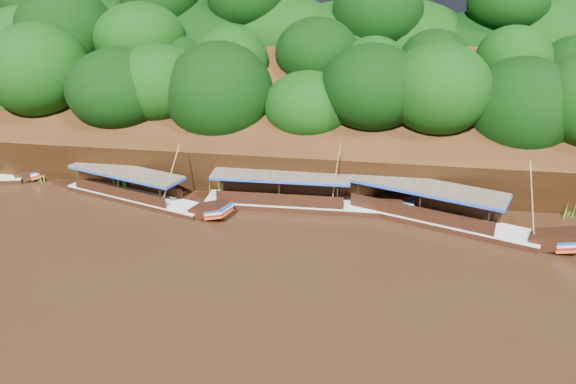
{
  "coord_description": "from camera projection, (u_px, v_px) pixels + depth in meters",
  "views": [
    {
      "loc": [
        6.15,
        -27.86,
        16.47
      ],
      "look_at": [
        0.52,
        7.0,
        1.61
      ],
      "focal_mm": 35.0,
      "sensor_mm": 36.0,
      "label": 1
    }
  ],
  "objects": [
    {
      "name": "ground",
      "position": [
        260.0,
        263.0,
        32.64
      ],
      "size": [
        160.0,
        160.0,
        0.0
      ],
      "primitive_type": "plane",
      "color": "black",
      "rests_on": "ground"
    },
    {
      "name": "boat_2",
      "position": [
        143.0,
        196.0,
        40.55
      ],
      "size": [
        13.67,
        5.98,
        5.16
      ],
      "rotation": [
        0.0,
        0.0,
        -0.32
      ],
      "color": "black",
      "rests_on": "ground"
    },
    {
      "name": "reeds",
      "position": [
        239.0,
        184.0,
        41.55
      ],
      "size": [
        49.1,
        2.33,
        2.08
      ],
      "color": "#376B1A",
      "rests_on": "ground"
    },
    {
      "name": "boat_0",
      "position": [
        447.0,
        218.0,
        36.91
      ],
      "size": [
        15.5,
        7.46,
        6.11
      ],
      "rotation": [
        0.0,
        0.0,
        -0.36
      ],
      "color": "black",
      "rests_on": "ground"
    },
    {
      "name": "boat_1",
      "position": [
        302.0,
        200.0,
        39.66
      ],
      "size": [
        14.63,
        2.82,
        5.71
      ],
      "rotation": [
        0.0,
        0.0,
        0.02
      ],
      "color": "black",
      "rests_on": "ground"
    },
    {
      "name": "riverbank",
      "position": [
        309.0,
        125.0,
        52.59
      ],
      "size": [
        120.0,
        30.06,
        19.4
      ],
      "color": "#321C0B",
      "rests_on": "ground"
    }
  ]
}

